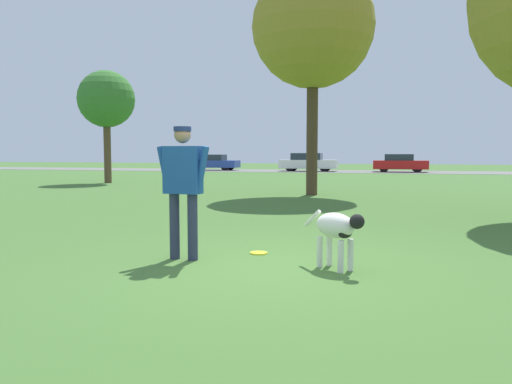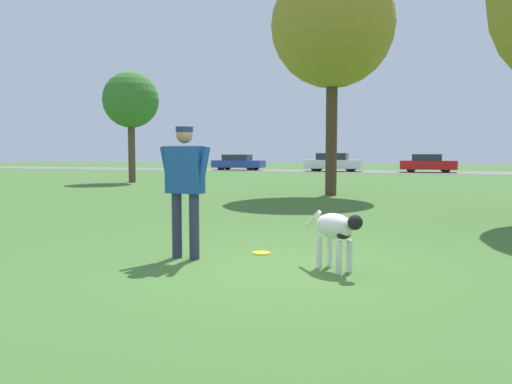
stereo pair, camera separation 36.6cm
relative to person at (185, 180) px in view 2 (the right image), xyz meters
name	(u,v)px [view 2 (the right image)]	position (x,y,z in m)	size (l,w,h in m)	color
ground_plane	(261,267)	(1.09, -0.17, -1.03)	(120.00, 120.00, 0.00)	#426B2D
far_road_strip	(400,172)	(1.09, 32.16, -1.02)	(120.00, 6.00, 0.01)	slate
person	(185,180)	(0.00, 0.00, 0.00)	(0.75, 0.26, 1.72)	#2D334C
dog	(336,229)	(1.98, -0.04, -0.54)	(0.81, 0.66, 0.69)	silver
frisbee	(262,253)	(0.84, 0.62, -1.02)	(0.24, 0.24, 0.02)	yellow
tree_far_left	(131,101)	(-10.22, 14.59, 2.80)	(2.60, 2.60, 5.17)	brown
tree_mid_center	(333,26)	(0.00, 10.44, 4.40)	(3.96, 3.96, 7.45)	#4C3826
parked_car_blue	(238,162)	(-11.62, 32.28, -0.40)	(4.18, 1.72, 1.27)	#284293
parked_car_white	(334,162)	(-3.73, 31.89, -0.35)	(4.35, 1.67, 1.39)	white
parked_car_red	(428,163)	(3.03, 31.98, -0.38)	(3.89, 1.86, 1.31)	red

